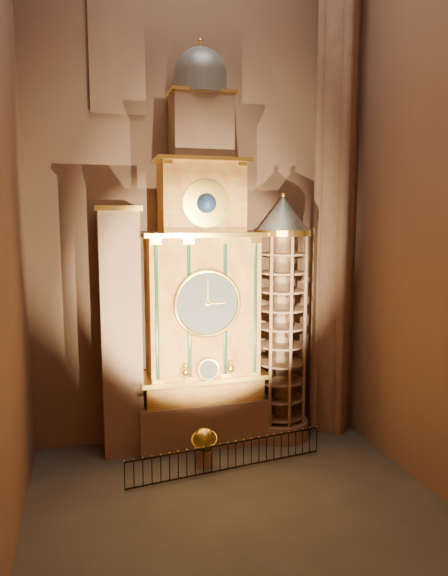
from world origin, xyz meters
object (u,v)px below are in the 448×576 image
object	(u,v)px
astronomical_clock	(202,291)
celestial_globe	(204,443)
stair_turret	(281,321)
iron_railing	(228,457)
portrait_tower	(121,331)

from	to	relation	value
astronomical_clock	celestial_globe	size ratio (longest dim) A/B	11.00
stair_turret	iron_railing	world-z (taller)	stair_turret
portrait_tower	celestial_globe	distance (m)	5.60
astronomical_clock	celestial_globe	bearing A→B (deg)	-101.32
portrait_tower	iron_railing	world-z (taller)	portrait_tower
astronomical_clock	portrait_tower	size ratio (longest dim) A/B	1.64
portrait_tower	iron_railing	bearing A→B (deg)	-37.36
astronomical_clock	stair_turret	world-z (taller)	astronomical_clock
celestial_globe	iron_railing	bearing A→B (deg)	-43.05
astronomical_clock	iron_railing	bearing A→B (deg)	-83.10
astronomical_clock	iron_railing	distance (m)	6.73
celestial_globe	iron_railing	distance (m)	1.10
astronomical_clock	celestial_globe	distance (m)	6.16
portrait_tower	astronomical_clock	bearing A→B (deg)	-0.29
portrait_tower	stair_turret	size ratio (longest dim) A/B	0.94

